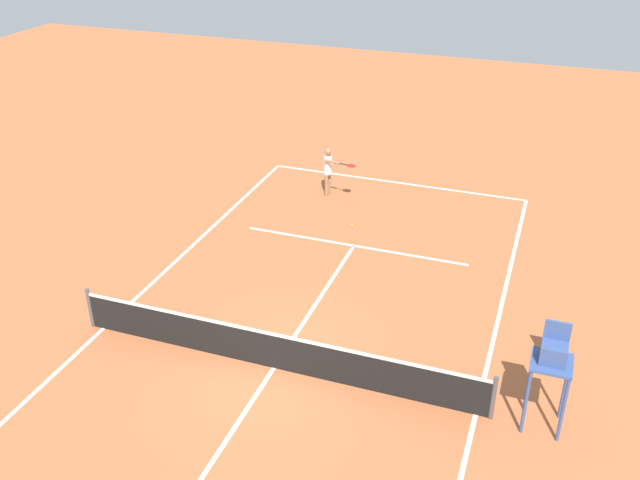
% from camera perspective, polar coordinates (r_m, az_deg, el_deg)
% --- Properties ---
extents(ground_plane, '(60.00, 60.00, 0.00)m').
position_cam_1_polar(ground_plane, '(16.31, -3.73, -10.26)').
color(ground_plane, '#B76038').
extents(court_lines, '(9.21, 22.33, 0.01)m').
position_cam_1_polar(court_lines, '(16.31, -3.73, -10.25)').
color(court_lines, white).
rests_on(court_lines, ground).
extents(tennis_net, '(9.81, 0.10, 1.07)m').
position_cam_1_polar(tennis_net, '(16.01, -3.79, -8.87)').
color(tennis_net, '#4C4C51').
rests_on(tennis_net, ground).
extents(player_serving, '(1.25, 0.74, 1.70)m').
position_cam_1_polar(player_serving, '(23.90, 0.75, 5.84)').
color(player_serving, '#9E704C').
rests_on(player_serving, ground).
extents(tennis_ball, '(0.07, 0.07, 0.07)m').
position_cam_1_polar(tennis_ball, '(22.25, 2.59, 1.24)').
color(tennis_ball, '#CCE033').
rests_on(tennis_ball, ground).
extents(umpire_chair, '(0.80, 0.80, 2.41)m').
position_cam_1_polar(umpire_chair, '(14.58, 18.25, -9.28)').
color(umpire_chair, '#38518C').
rests_on(umpire_chair, ground).
extents(courtside_chair_mid, '(0.44, 0.46, 0.95)m').
position_cam_1_polar(courtside_chair_mid, '(17.07, 18.31, -7.66)').
color(courtside_chair_mid, '#262626').
rests_on(courtside_chair_mid, ground).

